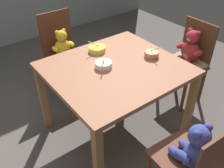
{
  "coord_description": "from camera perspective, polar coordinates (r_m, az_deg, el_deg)",
  "views": [
    {
      "loc": [
        -1.11,
        -1.41,
        1.85
      ],
      "look_at": [
        0.0,
        0.05,
        0.53
      ],
      "focal_mm": 40.13,
      "sensor_mm": 36.0,
      "label": 1
    }
  ],
  "objects": [
    {
      "name": "teddy_chair_near_front",
      "position": [
        1.77,
        18.03,
        -15.06
      ],
      "size": [
        0.4,
        0.42,
        0.84
      ],
      "rotation": [
        0.0,
        0.0,
        1.52
      ],
      "color": "brown",
      "rests_on": "ground_plane"
    },
    {
      "name": "porridge_bowl_white_center",
      "position": [
        2.1,
        -1.93,
        4.47
      ],
      "size": [
        0.14,
        0.14,
        0.12
      ],
      "color": "white",
      "rests_on": "dining_table"
    },
    {
      "name": "porridge_bowl_terracotta_near_right",
      "position": [
        2.28,
        9.03,
        6.79
      ],
      "size": [
        0.13,
        0.14,
        0.12
      ],
      "color": "#B76D51",
      "rests_on": "dining_table"
    },
    {
      "name": "dining_table",
      "position": [
        2.16,
        0.8,
        1.91
      ],
      "size": [
        1.11,
        1.0,
        0.74
      ],
      "color": "#935C40",
      "rests_on": "ground_plane"
    },
    {
      "name": "teddy_chair_far_center",
      "position": [
        2.88,
        -11.07,
        7.65
      ],
      "size": [
        0.41,
        0.41,
        0.93
      ],
      "rotation": [
        0.0,
        0.0,
        -1.56
      ],
      "color": "#5A2D1D",
      "rests_on": "ground_plane"
    },
    {
      "name": "ground_plane",
      "position": [
        2.6,
        0.68,
        -10.44
      ],
      "size": [
        5.2,
        5.2,
        0.04
      ],
      "color": "#514A46"
    },
    {
      "name": "porridge_bowl_yellow_far_center",
      "position": [
        2.35,
        -3.42,
        8.02
      ],
      "size": [
        0.17,
        0.16,
        0.12
      ],
      "color": "yellow",
      "rests_on": "dining_table"
    },
    {
      "name": "teddy_chair_near_right",
      "position": [
        2.78,
        16.94,
        6.18
      ],
      "size": [
        0.37,
        0.42,
        0.9
      ],
      "rotation": [
        0.0,
        0.0,
        3.14
      ],
      "color": "#51311D",
      "rests_on": "ground_plane"
    }
  ]
}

